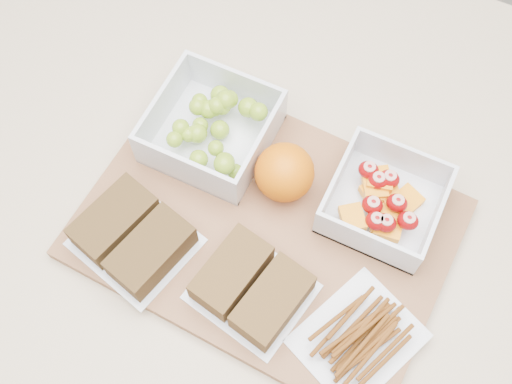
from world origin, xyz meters
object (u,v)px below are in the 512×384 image
fruit_container (383,202)px  sandwich_bag_left (133,236)px  sandwich_bag_center (252,287)px  pretzel_bag (360,336)px  orange (285,172)px  grape_container (214,128)px  cutting_board (266,229)px

fruit_container → sandwich_bag_left: size_ratio=0.83×
sandwich_bag_center → pretzel_bag: size_ratio=0.88×
sandwich_bag_center → orange: bearing=99.9°
sandwich_bag_left → grape_container: bearing=83.4°
fruit_container → sandwich_bag_left: bearing=-145.9°
fruit_container → sandwich_bag_center: size_ratio=0.89×
fruit_container → pretzel_bag: size_ratio=0.79×
cutting_board → pretzel_bag: bearing=-25.2°
fruit_container → pretzel_bag: fruit_container is taller
cutting_board → sandwich_bag_center: 0.09m
fruit_container → pretzel_bag: bearing=-77.8°
orange → grape_container: bearing=167.6°
orange → sandwich_bag_left: orange is taller
cutting_board → pretzel_bag: size_ratio=2.65×
cutting_board → grape_container: 0.14m
grape_container → fruit_container: bearing=-0.3°
grape_container → sandwich_bag_left: 0.17m
cutting_board → fruit_container: 0.14m
grape_container → sandwich_bag_center: size_ratio=1.00×
cutting_board → pretzel_bag: 0.17m
sandwich_bag_center → cutting_board: bearing=103.7°
cutting_board → sandwich_bag_center: size_ratio=3.00×
grape_container → pretzel_bag: (0.26, -0.16, -0.01)m
grape_container → pretzel_bag: bearing=-31.5°
cutting_board → fruit_container: size_ratio=3.35×
sandwich_bag_left → sandwich_bag_center: sandwich_bag_left is taller
cutting_board → orange: orange is taller
grape_container → sandwich_bag_left: bearing=-96.6°
sandwich_bag_center → fruit_container: bearing=59.5°
pretzel_bag → sandwich_bag_center: bearing=-178.6°
fruit_container → sandwich_bag_left: fruit_container is taller
cutting_board → sandwich_bag_left: sandwich_bag_left is taller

